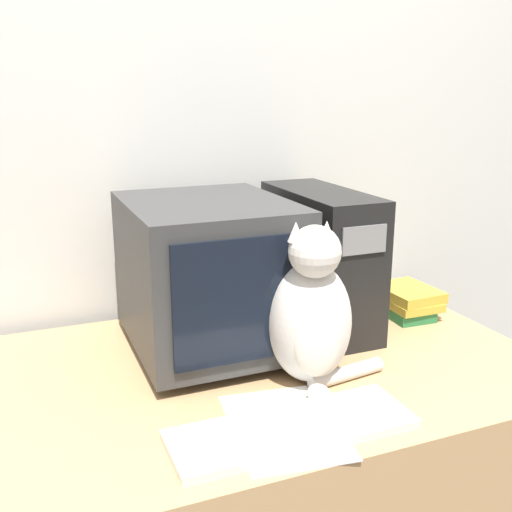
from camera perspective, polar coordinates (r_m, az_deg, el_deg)
The scene contains 9 objects.
wall_back at distance 1.82m, azimuth -6.86°, elevation 10.62°, with size 7.00×0.05×2.50m.
desk at distance 1.69m, azimuth -0.87°, elevation -21.98°, with size 1.45×0.87×0.75m.
crt_monitor at distance 1.53m, azimuth -4.54°, elevation -1.72°, with size 0.39×0.48×0.39m.
computer_tower at distance 1.69m, azimuth 6.10°, elevation -0.29°, with size 0.18×0.44×0.39m.
keyboard at distance 1.23m, azimuth 3.49°, elevation -16.08°, with size 0.50×0.16×0.02m.
cat at distance 1.37m, azimuth 5.28°, elevation -5.74°, with size 0.30×0.27×0.39m.
book_stack at distance 1.85m, azimuth 14.19°, elevation -4.18°, with size 0.15×0.19×0.08m.
pen at distance 1.25m, azimuth -3.92°, elevation -15.83°, with size 0.14×0.02×0.01m.
paper_sheet at distance 1.25m, azimuth 2.67°, elevation -15.88°, with size 0.25×0.32×0.00m.
Camera 1 is at (-0.49, -0.81, 1.41)m, focal length 42.00 mm.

